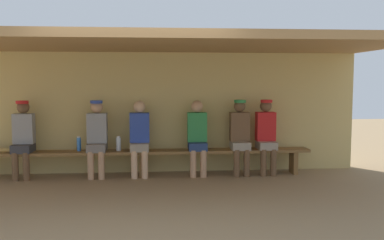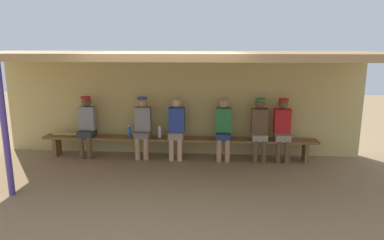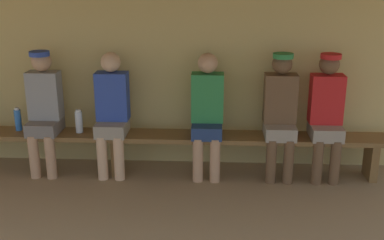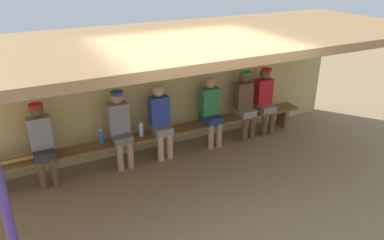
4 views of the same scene
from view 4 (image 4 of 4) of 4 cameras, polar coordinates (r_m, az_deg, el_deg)
name	(u,v)px [view 4 (image 4 of 4)]	position (r m, az deg, el deg)	size (l,w,h in m)	color
ground_plane	(203,199)	(5.81, 1.70, -11.85)	(24.00, 24.00, 0.00)	#937754
back_wall	(152,91)	(6.93, -6.06, 4.43)	(8.00, 0.20, 2.20)	tan
dugout_roof	(182,41)	(5.46, -1.56, 11.92)	(8.00, 2.80, 0.12)	#9E7547
support_post	(5,205)	(4.26, -26.55, -11.47)	(0.10, 0.10, 2.20)	#4C388C
bench	(163,135)	(6.82, -4.44, -2.35)	(6.00, 0.36, 0.46)	brown
player_in_red	(211,109)	(7.07, 2.85, 1.73)	(0.34, 0.42, 1.34)	navy
player_in_blue	(120,125)	(6.45, -10.91, -0.80)	(0.34, 0.42, 1.34)	slate
player_leftmost	(160,118)	(6.67, -4.82, 0.25)	(0.34, 0.42, 1.34)	gray
player_with_sunglasses	(245,101)	(7.45, 8.02, 2.83)	(0.34, 0.42, 1.34)	gray
player_in_white	(42,140)	(6.28, -21.89, -2.89)	(0.34, 0.42, 1.34)	#333338
player_near_post	(265,97)	(7.72, 10.98, 3.38)	(0.34, 0.42, 1.34)	gray
water_bottle_blue	(101,137)	(6.49, -13.63, -2.48)	(0.07, 0.07, 0.26)	blue
water_bottle_orange	(141,130)	(6.62, -7.77, -1.47)	(0.08, 0.08, 0.26)	silver
baseball_bat	(19,160)	(6.38, -24.80, -5.54)	(0.07, 0.07, 0.83)	tan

